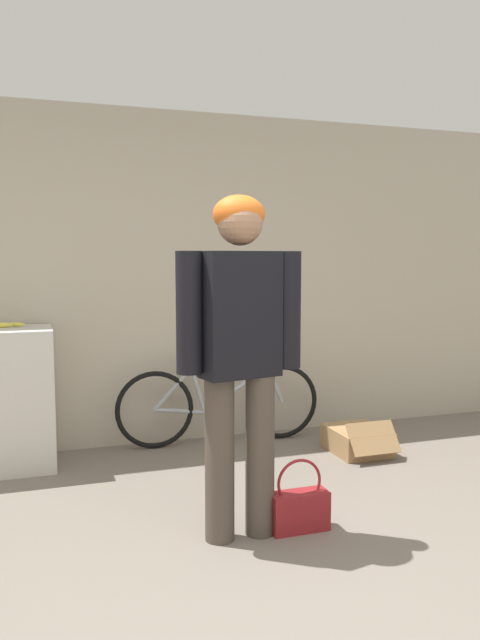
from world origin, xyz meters
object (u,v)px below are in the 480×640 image
(person, at_px, (240,340))
(handbag, at_px, (299,508))
(bicycle, at_px, (220,402))
(banana, at_px, (2,325))
(cardboard_box, at_px, (358,440))

(person, bearing_deg, handbag, -17.18)
(bicycle, bearing_deg, person, -99.67)
(handbag, bearing_deg, bicycle, 88.16)
(person, xyz_separation_m, banana, (-1.21, 1.63, -0.05))
(person, distance_m, handbag, 0.98)
(banana, height_order, cardboard_box, banana)
(bicycle, distance_m, banana, 1.72)
(bicycle, xyz_separation_m, banana, (-1.59, 0.00, 0.67))
(person, relative_size, handbag, 4.50)
(person, relative_size, bicycle, 1.09)
(bicycle, xyz_separation_m, handbag, (-0.05, -1.66, -0.21))
(person, height_order, cardboard_box, person)
(banana, bearing_deg, person, -53.36)
(bicycle, xyz_separation_m, cardboard_box, (0.92, -0.55, -0.24))
(cardboard_box, bearing_deg, person, -140.52)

